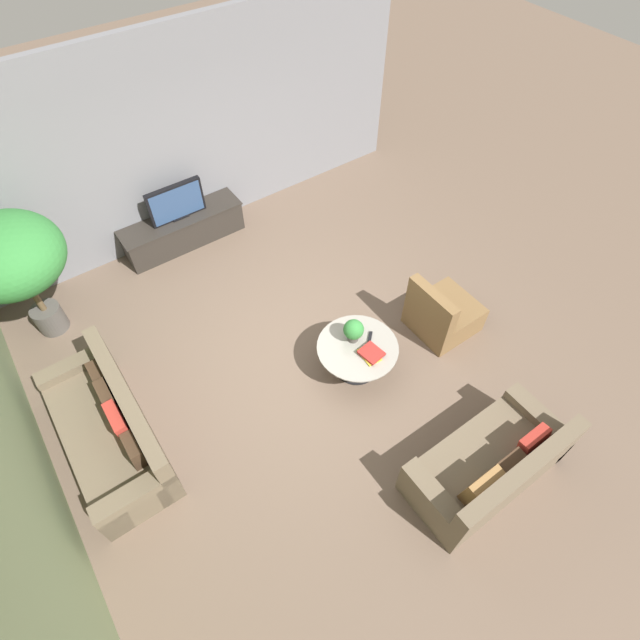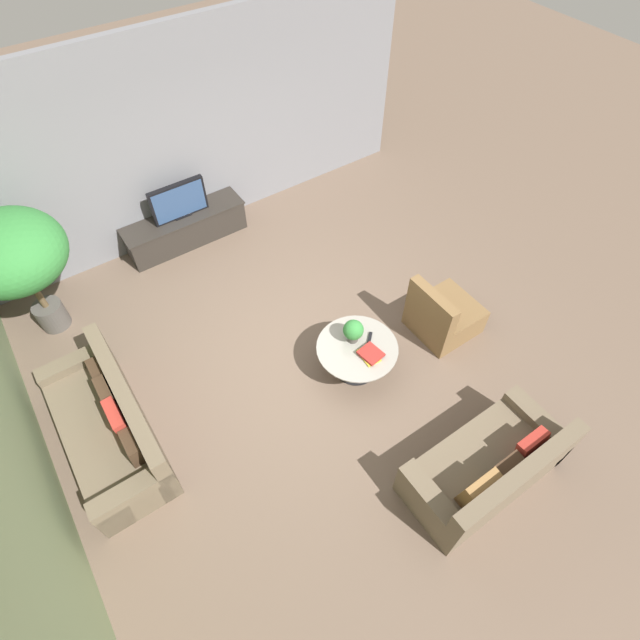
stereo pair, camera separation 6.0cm
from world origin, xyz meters
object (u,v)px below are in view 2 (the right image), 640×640
(coffee_table, at_px, (357,354))
(armchair_wicker, at_px, (443,316))
(television, at_px, (179,201))
(couch_near_entry, at_px, (488,468))
(media_console, at_px, (186,228))
(potted_plant_tabletop, at_px, (353,331))
(couch_by_wall, at_px, (110,427))
(potted_palm_tall, at_px, (12,255))

(coffee_table, height_order, armchair_wicker, armchair_wicker)
(television, relative_size, couch_near_entry, 0.49)
(television, height_order, couch_near_entry, television)
(media_console, distance_m, potted_plant_tabletop, 3.39)
(media_console, relative_size, couch_by_wall, 0.92)
(media_console, distance_m, armchair_wicker, 4.09)
(media_console, bearing_deg, coffee_table, -77.87)
(media_console, xyz_separation_m, potted_plant_tabletop, (0.75, -3.28, 0.37))
(television, xyz_separation_m, couch_by_wall, (-2.12, -2.64, -0.48))
(media_console, xyz_separation_m, coffee_table, (0.73, -3.41, 0.05))
(potted_plant_tabletop, bearing_deg, media_console, 102.94)
(couch_by_wall, height_order, potted_plant_tabletop, couch_by_wall)
(media_console, xyz_separation_m, couch_near_entry, (0.99, -5.35, 0.03))
(television, xyz_separation_m, coffee_table, (0.73, -3.41, -0.46))
(coffee_table, xyz_separation_m, potted_plant_tabletop, (0.02, 0.13, 0.31))
(couch_near_entry, bearing_deg, potted_plant_tabletop, -83.38)
(media_console, height_order, potted_plant_tabletop, potted_plant_tabletop)
(couch_by_wall, height_order, armchair_wicker, armchair_wicker)
(coffee_table, relative_size, armchair_wicker, 1.16)
(potted_palm_tall, relative_size, potted_plant_tabletop, 5.62)
(potted_palm_tall, xyz_separation_m, potted_plant_tabletop, (2.97, -2.75, -0.67))
(television, height_order, potted_palm_tall, potted_palm_tall)
(coffee_table, distance_m, potted_plant_tabletop, 0.34)
(potted_plant_tabletop, bearing_deg, armchair_wicker, -11.23)
(media_console, bearing_deg, potted_palm_tall, -166.50)
(television, relative_size, potted_palm_tall, 0.47)
(coffee_table, xyz_separation_m, armchair_wicker, (1.32, -0.13, -0.04))
(media_console, bearing_deg, armchair_wicker, -59.89)
(coffee_table, distance_m, armchair_wicker, 1.33)
(couch_by_wall, height_order, potted_palm_tall, potted_palm_tall)
(couch_by_wall, distance_m, potted_plant_tabletop, 2.97)
(couch_near_entry, height_order, potted_palm_tall, potted_palm_tall)
(television, distance_m, potted_plant_tabletop, 3.37)
(television, bearing_deg, coffee_table, -77.86)
(couch_by_wall, bearing_deg, potted_plant_tabletop, 77.48)
(coffee_table, distance_m, couch_near_entry, 1.96)
(television, bearing_deg, couch_by_wall, -128.80)
(television, bearing_deg, potted_plant_tabletop, -77.06)
(media_console, bearing_deg, couch_by_wall, -128.78)
(potted_palm_tall, bearing_deg, coffee_table, -44.31)
(armchair_wicker, xyz_separation_m, potted_palm_tall, (-4.27, 3.01, 1.02))
(media_console, relative_size, potted_palm_tall, 1.04)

